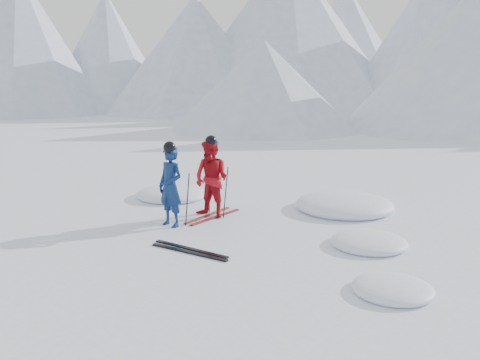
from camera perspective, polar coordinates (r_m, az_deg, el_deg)
The scene contains 12 objects.
ground at distance 9.49m, azimuth 4.34°, elevation -8.00°, with size 160.00×160.00×0.00m, color white.
skier_blue at distance 10.96m, azimuth -7.81°, elevation -0.75°, with size 0.63×0.42×1.74m, color navy.
skier_red at distance 11.58m, azimuth -3.23°, elevation 0.11°, with size 0.87×0.68×1.78m, color #AC0D16.
pole_blue_left at distance 11.33m, azimuth -8.24°, elevation -1.85°, with size 0.02×0.02×1.16m, color black.
pole_blue_right at distance 11.01m, azimuth -5.93°, elevation -2.19°, with size 0.02×0.02×1.16m, color black.
pole_red_left at distance 12.02m, azimuth -3.45°, elevation -0.93°, with size 0.02×0.02×1.19m, color black.
pole_red_right at distance 11.55m, azimuth -1.62°, elevation -1.41°, with size 0.02×0.02×1.19m, color black.
ski_worn_left at distance 11.86m, azimuth -3.61°, elevation -3.98°, with size 0.09×1.70×0.03m, color black.
ski_worn_right at distance 11.70m, azimuth -2.76°, elevation -4.18°, with size 0.09×1.70×0.03m, color black.
ski_loose_a at distance 9.59m, azimuth -5.55°, elevation -7.71°, with size 0.09×1.70×0.03m, color black.
ski_loose_b at distance 9.43m, azimuth -5.77°, elevation -8.07°, with size 0.09×1.70×0.03m, color black.
snow_lumps at distance 12.17m, azimuth 6.26°, elevation -3.70°, with size 8.69×5.75×0.52m.
Camera 1 is at (5.17, -7.33, 3.12)m, focal length 38.00 mm.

